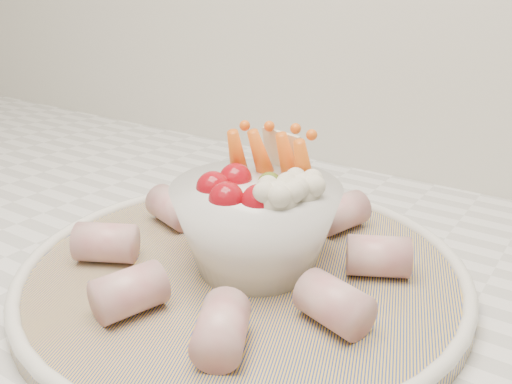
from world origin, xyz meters
The scene contains 3 objects.
serving_platter centered at (0.05, 1.42, 0.93)m, with size 0.50×0.50×0.02m.
veggie_bowl centered at (0.06, 1.43, 0.98)m, with size 0.14×0.14×0.12m.
cured_meat_rolls centered at (0.05, 1.42, 0.95)m, with size 0.27×0.28×0.04m.
Camera 1 is at (0.30, 1.06, 1.18)m, focal length 40.00 mm.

